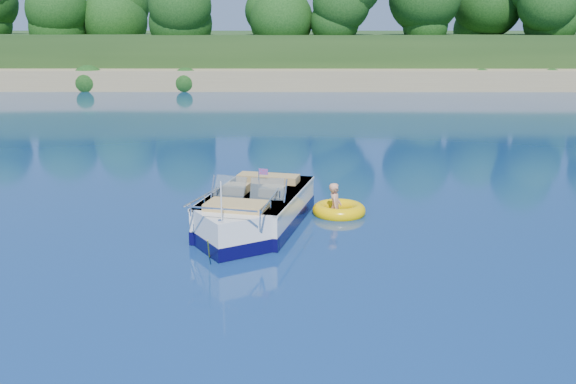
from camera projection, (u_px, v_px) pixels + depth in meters
ground at (177, 247)px, 13.97m from camera, size 160.00×160.00×0.00m
shoreline at (271, 59)px, 75.46m from camera, size 170.00×59.00×6.00m
treeline at (262, 15)px, 52.28m from camera, size 150.00×7.12×8.19m
motorboat at (253, 214)px, 15.14m from camera, size 2.85×5.56×1.88m
tow_tube at (339, 210)px, 16.40m from camera, size 1.77×1.77×0.36m
boy at (335, 215)px, 16.37m from camera, size 0.39×0.75×1.42m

